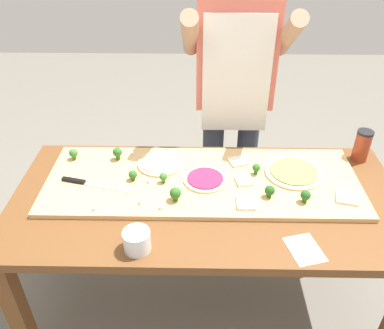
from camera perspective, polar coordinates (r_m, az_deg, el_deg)
The scene contains 29 objects.
ground_plane at distance 2.29m, azimuth 1.76°, elevation -19.41°, with size 8.00×8.00×0.00m, color #6B665B.
prep_table at distance 1.80m, azimuth 2.13°, elevation -6.96°, with size 1.70×0.80×0.76m.
cutting_board at distance 1.80m, azimuth 1.49°, elevation -2.32°, with size 1.40×0.51×0.02m, color tan.
chefs_knife at distance 1.82m, azimuth -14.97°, elevation -2.56°, with size 0.32×0.10×0.02m.
pizza_whole_pesto_green at distance 1.88m, azimuth 14.40°, elevation -1.08°, with size 0.26×0.26×0.02m.
pizza_whole_beet_magenta at distance 1.78m, azimuth 1.90°, elevation -2.12°, with size 0.20×0.20×0.02m.
pizza_whole_white_garlic at distance 1.89m, azimuth -4.60°, elevation 0.18°, with size 0.21×0.21×0.02m.
pizza_slice_far_left at distance 1.79m, azimuth 7.48°, elevation -2.34°, with size 0.07×0.07×0.01m, color silver.
pizza_slice_near_left at distance 1.80m, azimuth 21.34°, elevation -4.41°, with size 0.09×0.09×0.01m, color silver.
pizza_slice_near_right at distance 1.91m, azimuth 6.60°, elevation 0.42°, with size 0.08×0.08×0.01m, color silver.
pizza_slice_center at distance 1.67m, azimuth 7.79°, elevation -5.52°, with size 0.08×0.08×0.01m, color silver.
broccoli_floret_front_right at distance 1.70m, azimuth 11.08°, elevation -3.72°, with size 0.04×0.04×0.06m.
broccoli_floret_back_left at distance 1.65m, azimuth -2.40°, elevation -4.16°, with size 0.05×0.05×0.06m.
broccoli_floret_back_mid at distance 1.93m, azimuth -10.65°, elevation 1.69°, with size 0.04×0.04×0.06m.
broccoli_floret_back_right at distance 1.83m, azimuth 9.20°, elevation -0.52°, with size 0.04×0.04×0.05m.
broccoli_floret_front_mid at distance 1.76m, azimuth -4.13°, elevation -1.80°, with size 0.04×0.04×0.05m.
broccoli_floret_front_left at distance 1.71m, azimuth 15.97°, elevation -4.32°, with size 0.04×0.04×0.06m.
broccoli_floret_center_left at distance 1.99m, azimuth -16.63°, elevation 1.56°, with size 0.04×0.04×0.06m.
broccoli_floret_center_right at distance 1.79m, azimuth -8.48°, elevation -1.46°, with size 0.04×0.04×0.05m.
cheese_crumble_a at distance 1.63m, azimuth -4.41°, elevation -6.13°, with size 0.02×0.02×0.02m, color white.
cheese_crumble_b at distance 1.67m, azimuth -7.41°, elevation -5.42°, with size 0.01×0.01×0.01m, color white.
cheese_crumble_c at distance 1.98m, azimuth -8.53°, elevation 1.61°, with size 0.01×0.01×0.01m, color white.
cheese_crumble_d at distance 1.67m, azimuth -13.81°, elevation -6.21°, with size 0.01×0.01×0.01m, color white.
cheese_crumble_e at distance 1.72m, azimuth -1.72°, elevation -3.45°, with size 0.02×0.02×0.02m, color silver.
cheese_crumble_f at distance 1.78m, azimuth -6.26°, elevation -2.40°, with size 0.01×0.01×0.01m, color silver.
flour_cup at distance 1.49m, azimuth -7.89°, elevation -10.89°, with size 0.10×0.10×0.08m.
sauce_jar at distance 2.09m, azimuth 23.21°, elevation 2.50°, with size 0.08×0.08×0.16m.
recipe_note at distance 1.56m, azimuth 15.85°, elevation -11.63°, with size 0.11×0.15×0.00m, color white.
cook_center at distance 2.15m, azimuth 6.06°, elevation 11.12°, with size 0.54×0.39×1.67m.
Camera 1 is at (-0.04, -1.34, 1.85)m, focal length 37.18 mm.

